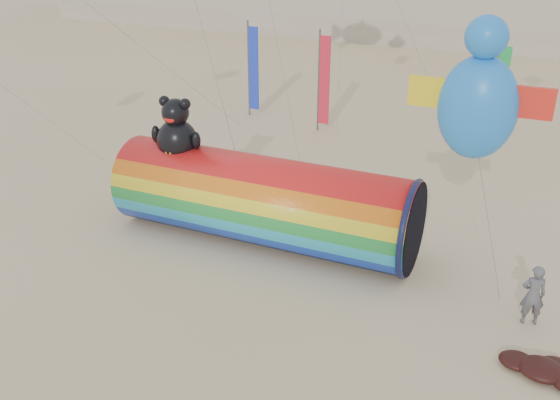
% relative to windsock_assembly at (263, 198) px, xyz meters
% --- Properties ---
extents(ground, '(160.00, 160.00, 0.00)m').
position_rel_windsock_assembly_xyz_m(ground, '(0.80, -2.96, -1.60)').
color(ground, '#CCB58C').
rests_on(ground, ground).
extents(windsock_assembly, '(10.46, 3.19, 4.82)m').
position_rel_windsock_assembly_xyz_m(windsock_assembly, '(0.00, 0.00, 0.00)').
color(windsock_assembly, red).
rests_on(windsock_assembly, ground).
extents(kite_handler, '(0.77, 0.62, 1.83)m').
position_rel_windsock_assembly_xyz_m(kite_handler, '(8.86, -1.32, -0.68)').
color(kite_handler, '#53545A').
rests_on(kite_handler, ground).
extents(fabric_bundle, '(2.62, 1.35, 0.41)m').
position_rel_windsock_assembly_xyz_m(fabric_bundle, '(9.54, -3.49, -1.43)').
color(fabric_bundle, '#3F100B').
rests_on(fabric_bundle, ground).
extents(festival_banners, '(13.47, 1.00, 5.20)m').
position_rel_windsock_assembly_xyz_m(festival_banners, '(-1.07, 12.59, 1.04)').
color(festival_banners, '#59595E').
rests_on(festival_banners, ground).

